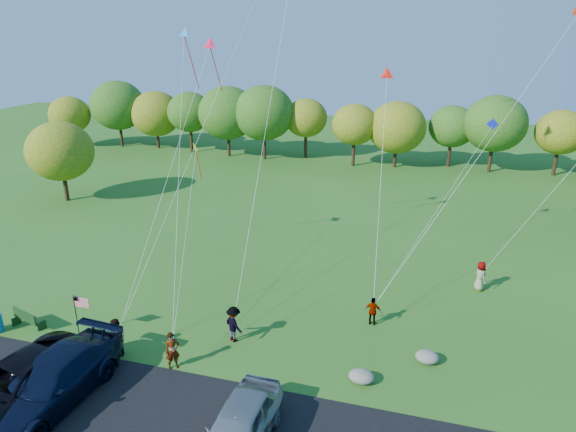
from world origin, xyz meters
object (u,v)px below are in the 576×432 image
flyer_c (234,324)px  flyer_b (117,338)px  minivan_dark (17,384)px  flyer_a (172,351)px  flyer_e (480,276)px  park_bench (26,319)px  minivan_silver (239,428)px  minivan_navy (52,381)px  flyer_d (373,311)px

flyer_c → flyer_b: bearing=61.1°
minivan_dark → flyer_b: (1.89, 4.01, -0.06)m
flyer_a → flyer_e: flyer_a is taller
flyer_c → park_bench: flyer_c is taller
flyer_b → minivan_silver: bearing=-8.7°
flyer_a → flyer_b: bearing=135.8°
minivan_navy → flyer_c: bearing=52.6°
flyer_c → flyer_d: bearing=-119.7°
flyer_a → flyer_d: (8.08, 6.06, -0.13)m
flyer_b → minivan_navy: bearing=-82.5°
flyer_a → minivan_navy: bearing=-177.6°
flyer_a → flyer_c: bearing=15.7°
flyer_e → park_bench: bearing=90.0°
minivan_navy → flyer_e: size_ratio=3.69×
flyer_a → flyer_b: size_ratio=0.96×
minivan_navy → flyer_c: (5.38, 6.11, -0.10)m
flyer_b → flyer_c: bearing=46.7°
flyer_b → park_bench: 5.80m
minivan_navy → flyer_a: 4.90m
minivan_silver → flyer_e: minivan_silver is taller
minivan_dark → flyer_a: (4.80, 3.85, -0.10)m
minivan_navy → flyer_d: bearing=42.9°
flyer_a → flyer_d: bearing=-4.0°
flyer_d → flyer_e: size_ratio=0.86×
flyer_a → park_bench: (-8.66, 0.87, -0.34)m
minivan_silver → flyer_c: flyer_c is taller
minivan_silver → flyer_a: (-4.54, 3.57, -0.04)m
minivan_dark → park_bench: 6.11m
flyer_b → flyer_d: (10.99, 5.89, -0.17)m
minivan_navy → park_bench: minivan_navy is taller
minivan_dark → minivan_navy: size_ratio=1.02×
flyer_d → park_bench: size_ratio=0.84×
minivan_dark → flyer_a: 6.15m
minivan_navy → flyer_b: (0.65, 3.53, -0.08)m
flyer_a → flyer_e: 17.75m
flyer_b → flyer_c: flyer_b is taller
minivan_silver → flyer_c: bearing=114.7°
flyer_b → flyer_c: 5.38m
flyer_e → park_bench: 24.60m
minivan_navy → minivan_silver: size_ratio=1.28×
minivan_dark → flyer_e: bearing=49.7°
minivan_silver → flyer_c: size_ratio=2.81×
flyer_a → flyer_d: flyer_a is taller
flyer_b → flyer_e: size_ratio=1.05×
park_bench → minivan_silver: bearing=-2.3°
flyer_d → park_bench: bearing=21.1°
minivan_dark → minivan_silver: (9.34, 0.27, -0.06)m
minivan_navy → flyer_e: (17.10, 14.84, -0.12)m
minivan_navy → flyer_b: size_ratio=3.52×
flyer_a → flyer_c: size_ratio=0.98×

